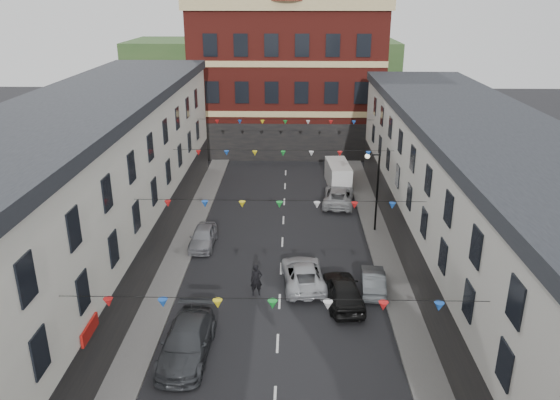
# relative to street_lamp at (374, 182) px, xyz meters

# --- Properties ---
(ground) EXTENTS (160.00, 160.00, 0.00)m
(ground) POSITION_rel_street_lamp_xyz_m (-6.55, -14.00, -3.90)
(ground) COLOR black
(ground) RESTS_ON ground
(pavement_left) EXTENTS (1.80, 64.00, 0.15)m
(pavement_left) POSITION_rel_street_lamp_xyz_m (-13.45, -12.00, -3.83)
(pavement_left) COLOR #605E5B
(pavement_left) RESTS_ON ground
(pavement_right) EXTENTS (1.80, 64.00, 0.15)m
(pavement_right) POSITION_rel_street_lamp_xyz_m (0.35, -12.00, -3.83)
(pavement_right) COLOR #605E5B
(pavement_right) RESTS_ON ground
(terrace_left) EXTENTS (8.40, 56.00, 10.70)m
(terrace_left) POSITION_rel_street_lamp_xyz_m (-18.33, -13.00, 1.44)
(terrace_left) COLOR silver
(terrace_left) RESTS_ON ground
(terrace_right) EXTENTS (8.40, 56.00, 9.70)m
(terrace_right) POSITION_rel_street_lamp_xyz_m (5.23, -13.00, 0.95)
(terrace_right) COLOR #B8B7AC
(terrace_right) RESTS_ON ground
(civic_building) EXTENTS (20.60, 13.30, 18.50)m
(civic_building) POSITION_rel_street_lamp_xyz_m (-6.55, 23.95, 4.23)
(civic_building) COLOR maroon
(civic_building) RESTS_ON ground
(clock_tower) EXTENTS (5.60, 5.60, 30.00)m
(clock_tower) POSITION_rel_street_lamp_xyz_m (-14.05, 21.00, 11.03)
(clock_tower) COLOR maroon
(clock_tower) RESTS_ON ground
(distant_hill) EXTENTS (40.00, 14.00, 10.00)m
(distant_hill) POSITION_rel_street_lamp_xyz_m (-10.55, 48.00, 1.10)
(distant_hill) COLOR #2C4D24
(distant_hill) RESTS_ON ground
(street_lamp) EXTENTS (1.10, 0.36, 6.00)m
(street_lamp) POSITION_rel_street_lamp_xyz_m (0.00, 0.00, 0.00)
(street_lamp) COLOR black
(street_lamp) RESTS_ON ground
(car_left_d) EXTENTS (2.44, 5.61, 1.61)m
(car_left_d) POSITION_rel_street_lamp_xyz_m (-10.91, -15.09, -3.10)
(car_left_d) COLOR #383B3F
(car_left_d) RESTS_ON ground
(car_left_e) EXTENTS (1.70, 4.14, 1.40)m
(car_left_e) POSITION_rel_street_lamp_xyz_m (-12.05, -2.75, -3.20)
(car_left_e) COLOR gray
(car_left_e) RESTS_ON ground
(car_right_d) EXTENTS (2.41, 4.96, 1.63)m
(car_right_d) POSITION_rel_street_lamp_xyz_m (-2.95, -10.10, -3.09)
(car_right_d) COLOR black
(car_right_d) RESTS_ON ground
(car_right_e) EXTENTS (1.66, 3.96, 1.27)m
(car_right_e) POSITION_rel_street_lamp_xyz_m (-1.05, -8.58, -3.27)
(car_right_e) COLOR #565B5F
(car_right_e) RESTS_ON ground
(car_right_f) EXTENTS (3.06, 5.52, 1.46)m
(car_right_f) POSITION_rel_street_lamp_xyz_m (-2.03, 5.57, -3.17)
(car_right_f) COLOR #9A9B9E
(car_right_f) RESTS_ON ground
(moving_car) EXTENTS (2.87, 5.35, 1.43)m
(moving_car) POSITION_rel_street_lamp_xyz_m (-5.18, -7.97, -3.19)
(moving_car) COLOR silver
(moving_car) RESTS_ON ground
(white_van) EXTENTS (2.21, 4.90, 2.11)m
(white_van) POSITION_rel_street_lamp_xyz_m (-1.71, 10.48, -2.85)
(white_van) COLOR silver
(white_van) RESTS_ON ground
(pedestrian) EXTENTS (0.79, 0.60, 1.94)m
(pedestrian) POSITION_rel_street_lamp_xyz_m (-7.92, -9.26, -2.94)
(pedestrian) COLOR black
(pedestrian) RESTS_ON ground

